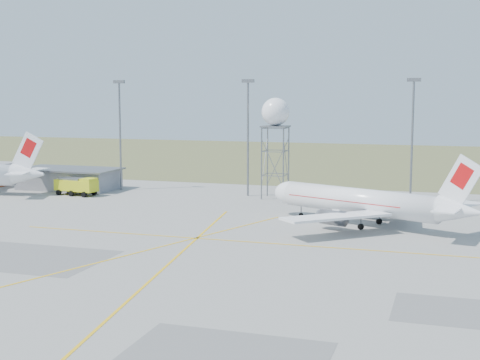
% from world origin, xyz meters
% --- Properties ---
extents(ground, '(400.00, 400.00, 0.00)m').
position_xyz_m(ground, '(0.00, 0.00, 0.00)').
color(ground, '#969591').
rests_on(ground, ground).
extents(grass_strip, '(400.00, 120.00, 0.03)m').
position_xyz_m(grass_strip, '(0.00, 140.00, 0.01)').
color(grass_strip, '#555D33').
rests_on(grass_strip, ground).
extents(building_grey, '(19.00, 10.00, 3.90)m').
position_xyz_m(building_grey, '(-45.00, 64.00, 1.97)').
color(building_grey, gray).
rests_on(building_grey, ground).
extents(mast_a, '(2.20, 0.50, 20.50)m').
position_xyz_m(mast_a, '(-35.00, 66.00, 12.07)').
color(mast_a, slate).
rests_on(mast_a, ground).
extents(mast_b, '(2.20, 0.50, 20.50)m').
position_xyz_m(mast_b, '(-10.00, 66.00, 12.07)').
color(mast_b, slate).
rests_on(mast_b, ground).
extents(mast_c, '(2.20, 0.50, 20.50)m').
position_xyz_m(mast_c, '(18.00, 66.00, 12.07)').
color(mast_c, slate).
rests_on(mast_c, ground).
extents(airliner_main, '(29.91, 27.96, 10.62)m').
position_xyz_m(airliner_main, '(12.95, 44.43, 3.25)').
color(airliner_main, white).
rests_on(airliner_main, ground).
extents(radar_tower, '(4.78, 4.78, 17.31)m').
position_xyz_m(radar_tower, '(-4.70, 64.78, 9.71)').
color(radar_tower, slate).
rests_on(radar_tower, ground).
extents(fire_truck, '(8.34, 4.20, 3.21)m').
position_xyz_m(fire_truck, '(-39.13, 57.27, 1.54)').
color(fire_truck, '#CBD018').
rests_on(fire_truck, ground).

